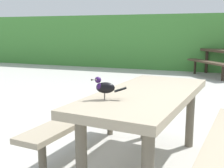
{
  "coord_description": "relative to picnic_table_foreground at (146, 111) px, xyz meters",
  "views": [
    {
      "loc": [
        0.3,
        -2.25,
        1.29
      ],
      "look_at": [
        -0.53,
        0.0,
        0.84
      ],
      "focal_mm": 46.35,
      "sensor_mm": 36.0,
      "label": 1
    }
  ],
  "objects": [
    {
      "name": "hedge_wall",
      "position": [
        0.29,
        7.92,
        0.34
      ],
      "size": [
        28.0,
        2.18,
        1.8
      ],
      "primitive_type": "cube",
      "color": "#428438",
      "rests_on": "ground"
    },
    {
      "name": "bird_grackle",
      "position": [
        -0.25,
        -0.42,
        0.29
      ],
      "size": [
        0.28,
        0.12,
        0.18
      ],
      "color": "black",
      "rests_on": "picnic_table_foreground"
    },
    {
      "name": "picnic_table_foreground",
      "position": [
        0.0,
        0.0,
        0.0
      ],
      "size": [
        1.85,
        1.88,
        0.74
      ],
      "color": "gray",
      "rests_on": "ground"
    }
  ]
}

